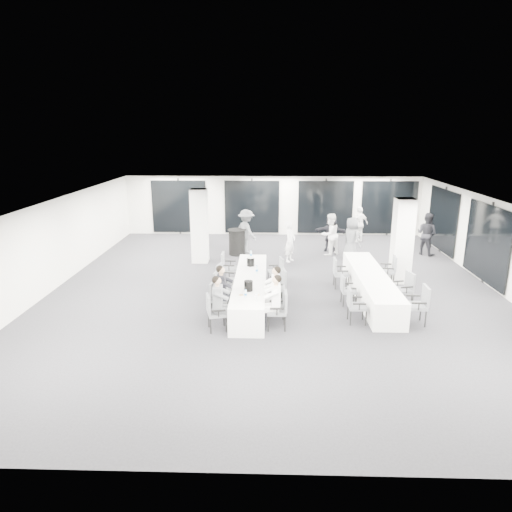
% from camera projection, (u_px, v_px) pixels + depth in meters
% --- Properties ---
extents(room, '(14.04, 16.04, 2.84)m').
position_uv_depth(room, '(301.00, 240.00, 15.13)').
color(room, black).
rests_on(room, ground).
extents(column_left, '(0.60, 0.60, 2.80)m').
position_uv_depth(column_left, '(200.00, 226.00, 17.24)').
color(column_left, silver).
rests_on(column_left, floor).
extents(column_right, '(0.60, 0.60, 2.80)m').
position_uv_depth(column_right, '(402.00, 241.00, 14.92)').
color(column_right, silver).
rests_on(column_right, floor).
extents(banquet_table_main, '(0.90, 5.00, 0.75)m').
position_uv_depth(banquet_table_main, '(250.00, 289.00, 13.45)').
color(banquet_table_main, silver).
rests_on(banquet_table_main, floor).
extents(banquet_table_side, '(0.90, 5.00, 0.75)m').
position_uv_depth(banquet_table_side, '(371.00, 286.00, 13.77)').
color(banquet_table_side, silver).
rests_on(banquet_table_side, floor).
extents(cocktail_table, '(0.75, 0.75, 1.04)m').
position_uv_depth(cocktail_table, '(237.00, 242.00, 18.46)').
color(cocktail_table, black).
rests_on(cocktail_table, floor).
extents(chair_main_left_near, '(0.58, 0.61, 0.95)m').
position_uv_depth(chair_main_left_near, '(214.00, 310.00, 11.47)').
color(chair_main_left_near, '#585B60').
rests_on(chair_main_left_near, floor).
extents(chair_main_left_second, '(0.57, 0.61, 0.96)m').
position_uv_depth(chair_main_left_second, '(218.00, 297.00, 12.37)').
color(chair_main_left_second, '#585B60').
rests_on(chair_main_left_second, floor).
extents(chair_main_left_mid, '(0.58, 0.61, 0.97)m').
position_uv_depth(chair_main_left_mid, '(221.00, 285.00, 13.26)').
color(chair_main_left_mid, '#585B60').
rests_on(chair_main_left_mid, floor).
extents(chair_main_left_fourth, '(0.60, 0.63, 0.98)m').
position_uv_depth(chair_main_left_fourth, '(224.00, 277.00, 13.94)').
color(chair_main_left_fourth, '#585B60').
rests_on(chair_main_left_fourth, floor).
extents(chair_main_left_far, '(0.52, 0.58, 1.01)m').
position_uv_depth(chair_main_left_far, '(227.00, 266.00, 15.09)').
color(chair_main_left_far, '#585B60').
rests_on(chair_main_left_far, floor).
extents(chair_main_right_near, '(0.51, 0.57, 0.99)m').
position_uv_depth(chair_main_right_near, '(280.00, 308.00, 11.56)').
color(chair_main_right_near, '#585B60').
rests_on(chair_main_right_near, floor).
extents(chair_main_right_second, '(0.44, 0.49, 0.87)m').
position_uv_depth(chair_main_right_second, '(279.00, 300.00, 12.27)').
color(chair_main_right_second, '#585B60').
rests_on(chair_main_right_second, floor).
extents(chair_main_right_mid, '(0.60, 0.64, 1.04)m').
position_uv_depth(chair_main_right_mid, '(279.00, 284.00, 13.21)').
color(chair_main_right_mid, '#585B60').
rests_on(chair_main_right_mid, floor).
extents(chair_main_right_fourth, '(0.47, 0.52, 0.86)m').
position_uv_depth(chair_main_right_fourth, '(278.00, 281.00, 13.86)').
color(chair_main_right_fourth, '#585B60').
rests_on(chair_main_right_fourth, floor).
extents(chair_main_right_far, '(0.55, 0.57, 0.90)m').
position_uv_depth(chair_main_right_far, '(278.00, 269.00, 14.89)').
color(chair_main_right_far, '#585B60').
rests_on(chair_main_right_far, floor).
extents(chair_side_left_near, '(0.48, 0.54, 0.95)m').
position_uv_depth(chair_side_left_near, '(354.00, 303.00, 11.92)').
color(chair_side_left_near, '#585B60').
rests_on(chair_side_left_near, floor).
extents(chair_side_left_mid, '(0.45, 0.51, 0.88)m').
position_uv_depth(chair_side_left_mid, '(347.00, 288.00, 13.17)').
color(chair_side_left_mid, '#585B60').
rests_on(chair_side_left_mid, floor).
extents(chair_side_left_far, '(0.49, 0.55, 0.96)m').
position_uv_depth(chair_side_left_far, '(339.00, 271.00, 14.60)').
color(chair_side_left_far, '#585B60').
rests_on(chair_side_left_far, floor).
extents(chair_side_right_near, '(0.54, 0.60, 1.04)m').
position_uv_depth(chair_side_right_near, '(419.00, 302.00, 11.84)').
color(chair_side_right_near, '#585B60').
rests_on(chair_side_right_near, floor).
extents(chair_side_right_mid, '(0.60, 0.63, 1.00)m').
position_uv_depth(chair_side_right_mid, '(405.00, 287.00, 13.09)').
color(chair_side_right_mid, '#585B60').
rests_on(chair_side_right_mid, floor).
extents(chair_side_right_far, '(0.56, 0.61, 1.00)m').
position_uv_depth(chair_side_right_far, '(390.00, 269.00, 14.78)').
color(chair_side_right_far, '#585B60').
rests_on(chair_side_right_far, floor).
extents(seated_guest_a, '(0.50, 0.38, 1.44)m').
position_uv_depth(seated_guest_a, '(220.00, 300.00, 11.41)').
color(seated_guest_a, '#56595E').
rests_on(seated_guest_a, floor).
extents(seated_guest_b, '(0.50, 0.38, 1.44)m').
position_uv_depth(seated_guest_b, '(224.00, 288.00, 12.27)').
color(seated_guest_b, black).
rests_on(seated_guest_b, floor).
extents(seated_guest_c, '(0.50, 0.38, 1.44)m').
position_uv_depth(seated_guest_c, '(273.00, 298.00, 11.49)').
color(seated_guest_c, white).
rests_on(seated_guest_c, floor).
extents(seated_guest_d, '(0.50, 0.38, 1.44)m').
position_uv_depth(seated_guest_d, '(273.00, 289.00, 12.19)').
color(seated_guest_d, white).
rests_on(seated_guest_d, floor).
extents(standing_guest_a, '(0.76, 0.81, 1.77)m').
position_uv_depth(standing_guest_a, '(290.00, 239.00, 17.43)').
color(standing_guest_a, white).
rests_on(standing_guest_a, floor).
extents(standing_guest_b, '(1.08, 1.01, 1.93)m').
position_uv_depth(standing_guest_b, '(330.00, 232.00, 18.30)').
color(standing_guest_b, white).
rests_on(standing_guest_b, floor).
extents(standing_guest_c, '(1.34, 1.44, 2.03)m').
position_uv_depth(standing_guest_c, '(246.00, 228.00, 18.64)').
color(standing_guest_c, '#56595E').
rests_on(standing_guest_c, floor).
extents(standing_guest_d, '(1.23, 1.07, 1.82)m').
position_uv_depth(standing_guest_d, '(360.00, 222.00, 20.49)').
color(standing_guest_d, white).
rests_on(standing_guest_d, floor).
extents(standing_guest_e, '(0.98, 1.07, 1.89)m').
position_uv_depth(standing_guest_e, '(352.00, 236.00, 17.67)').
color(standing_guest_e, '#56595E').
rests_on(standing_guest_e, floor).
extents(standing_guest_f, '(1.74, 1.08, 1.77)m').
position_uv_depth(standing_guest_f, '(331.00, 231.00, 18.87)').
color(standing_guest_f, black).
rests_on(standing_guest_f, floor).
extents(standing_guest_g, '(0.93, 0.92, 1.99)m').
position_uv_depth(standing_guest_g, '(202.00, 223.00, 19.73)').
color(standing_guest_g, '#56595E').
rests_on(standing_guest_g, floor).
extents(standing_guest_h, '(1.06, 1.08, 1.95)m').
position_uv_depth(standing_guest_h, '(427.00, 231.00, 18.36)').
color(standing_guest_h, black).
rests_on(standing_guest_h, floor).
extents(ice_bucket_near, '(0.24, 0.24, 0.27)m').
position_uv_depth(ice_bucket_near, '(248.00, 286.00, 12.20)').
color(ice_bucket_near, black).
rests_on(ice_bucket_near, banquet_table_main).
extents(ice_bucket_far, '(0.24, 0.24, 0.28)m').
position_uv_depth(ice_bucket_far, '(251.00, 262.00, 14.42)').
color(ice_bucket_far, black).
rests_on(ice_bucket_far, banquet_table_main).
extents(water_bottle_a, '(0.06, 0.06, 0.20)m').
position_uv_depth(water_bottle_a, '(246.00, 294.00, 11.73)').
color(water_bottle_a, silver).
rests_on(water_bottle_a, banquet_table_main).
extents(water_bottle_b, '(0.07, 0.07, 0.23)m').
position_uv_depth(water_bottle_b, '(257.00, 270.00, 13.68)').
color(water_bottle_b, silver).
rests_on(water_bottle_b, banquet_table_main).
extents(water_bottle_c, '(0.07, 0.07, 0.23)m').
position_uv_depth(water_bottle_c, '(251.00, 254.00, 15.39)').
color(water_bottle_c, silver).
rests_on(water_bottle_c, banquet_table_main).
extents(plate_a, '(0.18, 0.18, 0.03)m').
position_uv_depth(plate_a, '(241.00, 295.00, 11.87)').
color(plate_a, white).
rests_on(plate_a, banquet_table_main).
extents(plate_b, '(0.19, 0.19, 0.03)m').
position_uv_depth(plate_b, '(257.00, 295.00, 11.89)').
color(plate_b, white).
rests_on(plate_b, banquet_table_main).
extents(plate_c, '(0.19, 0.19, 0.03)m').
position_uv_depth(plate_c, '(248.00, 283.00, 12.84)').
color(plate_c, white).
rests_on(plate_c, banquet_table_main).
extents(wine_glass, '(0.08, 0.08, 0.21)m').
position_uv_depth(wine_glass, '(257.00, 295.00, 11.44)').
color(wine_glass, silver).
rests_on(wine_glass, banquet_table_main).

